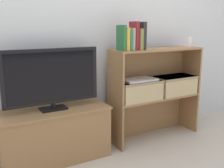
% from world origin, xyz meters
% --- Properties ---
extents(ground_plane, '(16.00, 16.00, 0.00)m').
position_xyz_m(ground_plane, '(0.00, 0.00, 0.00)').
color(ground_plane, '#BCB2A3').
extents(wall_back, '(10.00, 0.05, 2.40)m').
position_xyz_m(wall_back, '(0.00, 0.41, 1.20)').
color(wall_back, silver).
rests_on(wall_back, ground_plane).
extents(tv_stand, '(0.94, 0.39, 0.46)m').
position_xyz_m(tv_stand, '(-0.55, 0.19, 0.23)').
color(tv_stand, olive).
rests_on(tv_stand, ground_plane).
extents(tv, '(0.81, 0.14, 0.52)m').
position_xyz_m(tv, '(-0.55, 0.18, 0.74)').
color(tv, black).
rests_on(tv, tv_stand).
extents(bookshelf_lower_tier, '(0.99, 0.29, 0.45)m').
position_xyz_m(bookshelf_lower_tier, '(0.52, 0.21, 0.28)').
color(bookshelf_lower_tier, olive).
rests_on(bookshelf_lower_tier, ground_plane).
extents(bookshelf_upper_tier, '(0.99, 0.29, 0.49)m').
position_xyz_m(bookshelf_upper_tier, '(0.52, 0.21, 0.76)').
color(bookshelf_upper_tier, olive).
rests_on(bookshelf_upper_tier, bookshelf_lower_tier).
extents(book_forest, '(0.03, 0.14, 0.23)m').
position_xyz_m(book_forest, '(0.07, 0.10, 1.06)').
color(book_forest, '#286638').
rests_on(book_forest, bookshelf_upper_tier).
extents(book_mustard, '(0.03, 0.14, 0.21)m').
position_xyz_m(book_mustard, '(0.10, 0.10, 1.04)').
color(book_mustard, gold).
rests_on(book_mustard, bookshelf_upper_tier).
extents(book_teal, '(0.03, 0.14, 0.18)m').
position_xyz_m(book_teal, '(0.14, 0.10, 1.03)').
color(book_teal, '#1E7075').
rests_on(book_teal, bookshelf_upper_tier).
extents(book_tan, '(0.03, 0.12, 0.20)m').
position_xyz_m(book_tan, '(0.17, 0.10, 1.04)').
color(book_tan, tan).
rests_on(book_tan, bookshelf_upper_tier).
extents(book_maroon, '(0.04, 0.12, 0.26)m').
position_xyz_m(book_maroon, '(0.21, 0.10, 1.07)').
color(book_maroon, maroon).
rests_on(book_maroon, bookshelf_upper_tier).
extents(book_olive, '(0.03, 0.15, 0.20)m').
position_xyz_m(book_olive, '(0.25, 0.10, 1.04)').
color(book_olive, olive).
rests_on(book_olive, bookshelf_upper_tier).
extents(book_charcoal, '(0.04, 0.13, 0.26)m').
position_xyz_m(book_charcoal, '(0.29, 0.10, 1.07)').
color(book_charcoal, '#232328').
rests_on(book_charcoal, bookshelf_upper_tier).
extents(baby_monitor, '(0.05, 0.04, 0.13)m').
position_xyz_m(baby_monitor, '(0.95, 0.15, 0.99)').
color(baby_monitor, white).
rests_on(baby_monitor, bookshelf_upper_tier).
extents(storage_basket_left, '(0.45, 0.26, 0.19)m').
position_xyz_m(storage_basket_left, '(0.28, 0.13, 0.55)').
color(storage_basket_left, tan).
rests_on(storage_basket_left, bookshelf_lower_tier).
extents(storage_basket_right, '(0.45, 0.26, 0.19)m').
position_xyz_m(storage_basket_right, '(0.76, 0.13, 0.55)').
color(storage_basket_right, tan).
rests_on(storage_basket_right, bookshelf_lower_tier).
extents(laptop, '(0.34, 0.23, 0.02)m').
position_xyz_m(laptop, '(0.28, 0.13, 0.65)').
color(laptop, '#BCBCC1').
rests_on(laptop, storage_basket_left).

